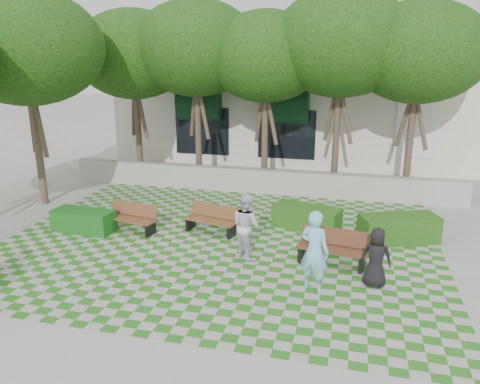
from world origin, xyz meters
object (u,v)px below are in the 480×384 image
(bench_mid, at_px, (212,220))
(hedge_east, at_px, (399,229))
(hedge_midright, at_px, (306,217))
(bench_west, at_px, (131,218))
(hedge_west, at_px, (84,221))
(person_white, at_px, (247,226))
(person_dark, at_px, (376,258))
(bench_east, at_px, (333,248))
(person_blue, at_px, (314,251))

(bench_mid, height_order, hedge_east, bench_mid)
(bench_mid, bearing_deg, hedge_midright, 34.33)
(bench_west, xyz_separation_m, hedge_midright, (5.04, 1.49, -0.06))
(hedge_east, xyz_separation_m, hedge_midright, (-2.63, 0.38, -0.03))
(hedge_midright, xyz_separation_m, hedge_west, (-6.43, -1.82, -0.03))
(bench_west, relative_size, hedge_west, 0.90)
(hedge_west, bearing_deg, person_white, -6.70)
(hedge_east, bearing_deg, hedge_west, -170.97)
(person_dark, height_order, person_white, person_white)
(person_white, bearing_deg, bench_east, -135.89)
(person_dark, bearing_deg, hedge_west, -3.97)
(bench_mid, relative_size, hedge_west, 0.90)
(hedge_east, xyz_separation_m, person_dark, (-0.72, -2.90, 0.32))
(hedge_east, distance_m, person_dark, 3.01)
(hedge_west, bearing_deg, bench_mid, 12.07)
(person_blue, distance_m, person_white, 2.33)
(hedge_west, distance_m, person_white, 5.20)
(hedge_east, height_order, person_white, person_white)
(bench_west, bearing_deg, hedge_midright, 26.86)
(bench_mid, distance_m, hedge_east, 5.35)
(hedge_east, relative_size, hedge_west, 1.16)
(bench_west, bearing_deg, bench_mid, 21.60)
(bench_east, xyz_separation_m, person_white, (-2.19, -0.07, 0.42))
(person_dark, distance_m, person_white, 3.32)
(bench_east, xyz_separation_m, hedge_midright, (-0.91, 2.36, -0.09))
(bench_mid, xyz_separation_m, hedge_east, (5.31, 0.64, -0.03))
(hedge_east, height_order, hedge_midright, hedge_east)
(hedge_midright, bearing_deg, bench_mid, -159.16)
(bench_west, bearing_deg, bench_east, 2.07)
(person_dark, bearing_deg, hedge_midright, -53.83)
(person_dark, bearing_deg, person_white, -9.07)
(person_blue, bearing_deg, hedge_west, 7.26)
(bench_mid, xyz_separation_m, hedge_midright, (2.68, 1.02, -0.05))
(person_dark, bearing_deg, person_blue, 28.20)
(hedge_west, bearing_deg, person_blue, -16.05)
(person_dark, bearing_deg, bench_east, -36.67)
(bench_west, bearing_deg, hedge_west, -156.03)
(bench_mid, distance_m, person_dark, 5.13)
(person_blue, height_order, person_white, person_blue)
(bench_east, height_order, hedge_midright, bench_east)
(person_white, bearing_deg, bench_mid, -2.82)
(bench_west, distance_m, hedge_midright, 5.25)
(hedge_east, bearing_deg, bench_west, -171.80)
(bench_mid, bearing_deg, hedge_east, 20.35)
(bench_east, xyz_separation_m, person_blue, (-0.34, -1.47, 0.51))
(person_dark, bearing_deg, bench_mid, -20.26)
(hedge_east, height_order, person_dark, person_dark)
(bench_east, height_order, bench_mid, bench_east)
(hedge_midright, relative_size, hedge_west, 1.08)
(bench_east, xyz_separation_m, hedge_east, (1.73, 1.98, -0.06))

